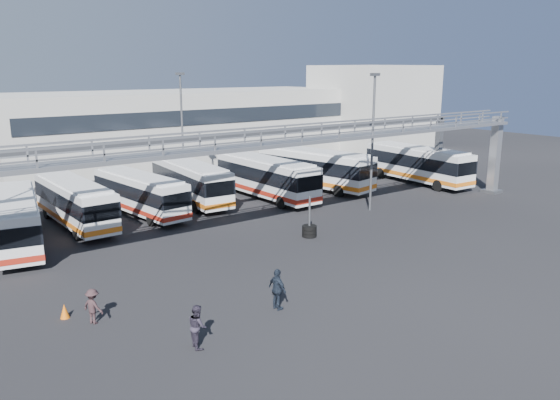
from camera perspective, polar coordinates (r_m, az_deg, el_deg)
ground at (r=29.46m, az=2.76°, el=-7.31°), size 140.00×140.00×0.00m
gantry at (r=32.67m, az=-3.69°, el=4.75°), size 51.40×5.15×7.10m
warehouse at (r=66.51m, az=-10.18°, el=7.70°), size 42.00×14.00×8.00m
building_right at (r=77.10m, az=9.69°, el=9.61°), size 14.00×12.00×11.00m
light_pole_mid at (r=41.14m, az=9.66°, el=6.70°), size 0.70×0.35×10.21m
light_pole_back at (r=48.54m, az=-10.20°, el=7.69°), size 0.70×0.35×10.21m
bus_2 at (r=36.19m, az=-25.87°, el=-1.78°), size 4.32×10.79×3.20m
bus_3 at (r=39.54m, az=-20.66°, el=-0.14°), size 2.65×10.35×3.13m
bus_4 at (r=41.18m, az=-14.41°, el=0.75°), size 3.44×10.19×3.03m
bus_5 at (r=44.29m, az=-9.33°, el=2.04°), size 3.26×10.87×3.25m
bus_6 at (r=45.02m, az=-1.44°, el=2.49°), size 2.74×11.17×3.38m
bus_7 at (r=48.86m, az=3.62°, el=3.41°), size 4.76×11.78×3.49m
bus_9 at (r=52.85m, az=14.18°, el=3.75°), size 3.27×11.39×3.42m
pedestrian_b at (r=21.70m, az=-8.62°, el=-12.89°), size 0.79×0.94×1.72m
pedestrian_c at (r=24.60m, az=-18.96°, el=-10.47°), size 0.96×1.14×1.54m
pedestrian_d at (r=24.50m, az=-0.27°, el=-9.33°), size 0.52×1.14×1.90m
cone_right at (r=25.70m, az=-21.59°, el=-10.74°), size 0.45×0.45×0.63m
tire_stack at (r=34.98m, az=3.09°, el=-3.14°), size 0.94×0.94×2.68m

